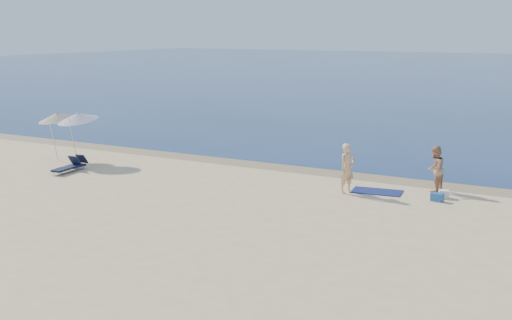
{
  "coord_description": "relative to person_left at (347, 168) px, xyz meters",
  "views": [
    {
      "loc": [
        11.85,
        -6.66,
        6.25
      ],
      "look_at": [
        -0.52,
        16.0,
        1.0
      ],
      "focal_mm": 45.0,
      "sensor_mm": 36.0,
      "label": 1
    }
  ],
  "objects": [
    {
      "name": "lounger_right",
      "position": [
        -12.29,
        -2.12,
        -0.73
      ],
      "size": [
        0.5,
        1.52,
        0.67
      ],
      "rotation": [
        0.0,
        0.0,
        -0.0
      ],
      "color": "black",
      "rests_on": "ground"
    },
    {
      "name": "beach_towel",
      "position": [
        1.0,
        0.7,
        -0.96
      ],
      "size": [
        2.06,
        1.32,
        0.03
      ],
      "primitive_type": "cube",
      "rotation": [
        0.0,
        0.0,
        0.13
      ],
      "color": "#0F174E",
      "rests_on": "ground"
    },
    {
      "name": "wet_sand_strip",
      "position": [
        -3.32,
        3.04,
        -0.97
      ],
      "size": [
        240.0,
        1.6,
        0.0
      ],
      "primitive_type": "cube",
      "color": "#847254",
      "rests_on": "ground"
    },
    {
      "name": "umbrella_near",
      "position": [
        -13.36,
        -0.61,
        1.22
      ],
      "size": [
        2.47,
        2.49,
        2.57
      ],
      "rotation": [
        0.0,
        0.0,
        -0.32
      ],
      "color": "silver",
      "rests_on": "ground"
    },
    {
      "name": "blue_cooler",
      "position": [
        3.4,
        0.43,
        -0.82
      ],
      "size": [
        0.48,
        0.39,
        0.3
      ],
      "primitive_type": "cube",
      "rotation": [
        0.0,
        0.0,
        -0.23
      ],
      "color": "#1E58A3",
      "rests_on": "ground"
    },
    {
      "name": "lounger_left",
      "position": [
        -12.29,
        -2.52,
        -0.73
      ],
      "size": [
        0.66,
        1.56,
        0.67
      ],
      "rotation": [
        0.0,
        0.0,
        0.11
      ],
      "color": "#131B36",
      "rests_on": "ground"
    },
    {
      "name": "white_bag",
      "position": [
        3.51,
        1.02,
        -0.82
      ],
      "size": [
        0.43,
        0.39,
        0.3
      ],
      "primitive_type": "cube",
      "rotation": [
        0.0,
        0.0,
        0.3
      ],
      "color": "white",
      "rests_on": "ground"
    },
    {
      "name": "umbrella_far",
      "position": [
        -14.77,
        -0.54,
        1.15
      ],
      "size": [
        2.44,
        2.45,
        2.47
      ],
      "rotation": [
        0.0,
        0.0,
        -0.44
      ],
      "color": "silver",
      "rests_on": "ground"
    },
    {
      "name": "person_right",
      "position": [
        2.93,
        1.88,
        -0.07
      ],
      "size": [
        0.84,
        0.99,
        1.81
      ],
      "primitive_type": "imported",
      "rotation": [
        0.0,
        0.0,
        -1.76
      ],
      "color": "tan",
      "rests_on": "ground"
    },
    {
      "name": "person_left",
      "position": [
        0.0,
        0.0,
        0.0
      ],
      "size": [
        0.72,
        0.84,
        1.95
      ],
      "primitive_type": "imported",
      "rotation": [
        0.0,
        0.0,
        1.14
      ],
      "color": "#E1AD7E",
      "rests_on": "ground"
    }
  ]
}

